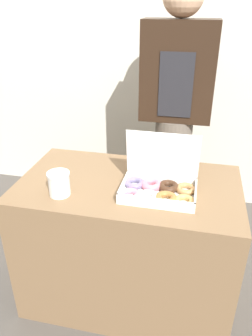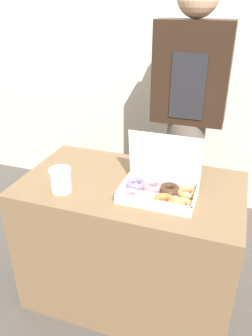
% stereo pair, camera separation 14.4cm
% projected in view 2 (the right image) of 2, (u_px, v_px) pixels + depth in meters
% --- Properties ---
extents(ground_plane, '(14.00, 14.00, 0.00)m').
position_uv_depth(ground_plane, '(130.00, 291.00, 1.92)').
color(ground_plane, '#4C4742').
extents(wall_back, '(10.00, 0.05, 2.60)m').
position_uv_depth(wall_back, '(183.00, 35.00, 2.30)').
color(wall_back, beige).
rests_on(wall_back, ground_plane).
extents(table, '(1.07, 0.61, 0.73)m').
position_uv_depth(table, '(130.00, 242.00, 1.75)').
color(table, brown).
rests_on(table, ground_plane).
extents(donut_box, '(0.36, 0.24, 0.27)m').
position_uv_depth(donut_box, '(159.00, 189.00, 1.47)').
color(donut_box, white).
rests_on(donut_box, table).
extents(coffee_cup, '(0.10, 0.10, 0.11)m').
position_uv_depth(coffee_cup, '(61.00, 180.00, 1.50)').
color(coffee_cup, white).
rests_on(coffee_cup, table).
extents(person_customer, '(0.42, 0.23, 1.67)m').
position_uv_depth(person_customer, '(188.00, 112.00, 1.96)').
color(person_customer, '#665B51').
rests_on(person_customer, ground_plane).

